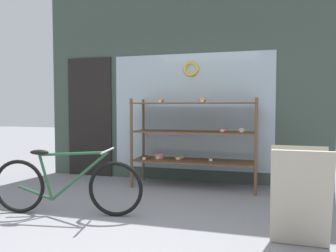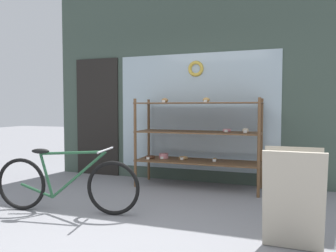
{
  "view_description": "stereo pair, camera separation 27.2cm",
  "coord_description": "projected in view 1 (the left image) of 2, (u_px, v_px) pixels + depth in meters",
  "views": [
    {
      "loc": [
        1.27,
        -2.72,
        1.22
      ],
      "look_at": [
        0.16,
        1.28,
        0.99
      ],
      "focal_mm": 35.0,
      "sensor_mm": 36.0,
      "label": 1
    },
    {
      "loc": [
        1.53,
        -2.64,
        1.22
      ],
      "look_at": [
        0.16,
        1.28,
        0.99
      ],
      "focal_mm": 35.0,
      "sensor_mm": 36.0,
      "label": 2
    }
  ],
  "objects": [
    {
      "name": "sandwich_board",
      "position": [
        300.0,
        197.0,
        2.87
      ],
      "size": [
        0.5,
        0.39,
        0.86
      ],
      "rotation": [
        0.0,
        0.0,
        -0.02
      ],
      "color": "#B2A893",
      "rests_on": "ground_plane"
    },
    {
      "name": "ground_plane",
      "position": [
        114.0,
        239.0,
        3.02
      ],
      "size": [
        30.0,
        30.0,
        0.0
      ],
      "primitive_type": "plane",
      "color": "gray"
    },
    {
      "name": "bicycle",
      "position": [
        66.0,
        185.0,
        3.72
      ],
      "size": [
        1.75,
        0.47,
        0.75
      ],
      "rotation": [
        0.0,
        0.0,
        0.16
      ],
      "color": "black",
      "rests_on": "ground_plane"
    },
    {
      "name": "storefront_facade",
      "position": [
        177.0,
        71.0,
        5.44
      ],
      "size": [
        4.77,
        0.13,
        3.78
      ],
      "color": "#3D4C42",
      "rests_on": "ground_plane"
    },
    {
      "name": "display_case",
      "position": [
        193.0,
        134.0,
        5.0
      ],
      "size": [
        1.88,
        0.58,
        1.37
      ],
      "color": "brown",
      "rests_on": "ground_plane"
    }
  ]
}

